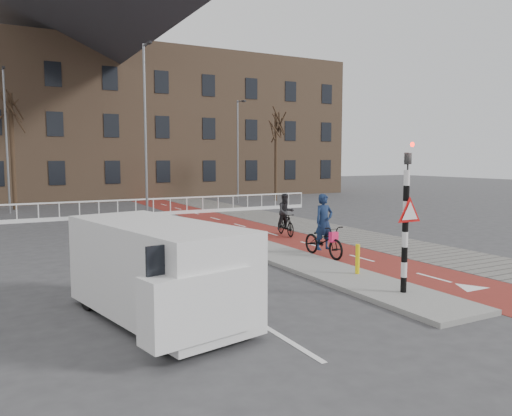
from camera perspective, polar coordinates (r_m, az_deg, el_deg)
name	(u,v)px	position (r m, az deg, el deg)	size (l,w,h in m)	color
ground	(367,276)	(14.29, 12.53, -7.64)	(120.00, 120.00, 0.00)	#38383A
bike_lane	(249,228)	(23.32, -0.78, -2.29)	(2.50, 60.00, 0.01)	maroon
sidewalk	(300,224)	(24.72, 5.00, -1.85)	(3.00, 60.00, 0.01)	slate
curb_island	(273,252)	(17.08, 1.92, -5.09)	(1.80, 16.00, 0.12)	gray
traffic_signal	(406,214)	(12.09, 16.81, -0.61)	(0.80, 0.80, 3.68)	black
bollard	(358,259)	(13.96, 11.53, -5.72)	(0.12, 0.12, 0.81)	yellow
cyclist_near	(324,236)	(16.64, 7.75, -3.17)	(0.74, 2.03, 2.08)	black
cyclist_far	(286,218)	(20.96, 3.40, -1.18)	(0.81, 1.67, 1.77)	black
van	(157,269)	(10.30, -11.21, -6.87)	(2.77, 4.91, 1.99)	silver
railing	(80,214)	(27.98, -19.52, -0.65)	(28.00, 0.10, 0.99)	silver
townhouse_row	(72,100)	(43.19, -20.25, 11.47)	(46.00, 10.00, 15.90)	#7F6047
tree_mid	(13,152)	(34.99, -26.05, 5.79)	(0.28, 0.28, 7.27)	#302215
tree_right	(276,157)	(37.96, 2.28, 5.84)	(0.22, 0.22, 6.63)	#302215
streetlight_near	(145,135)	(25.40, -12.52, 8.14)	(0.12, 0.12, 8.76)	slate
streetlight_left	(7,142)	(32.47, -26.62, 6.79)	(0.12, 0.12, 8.39)	slate
streetlight_right	(238,152)	(35.76, -2.10, 6.37)	(0.12, 0.12, 7.29)	slate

